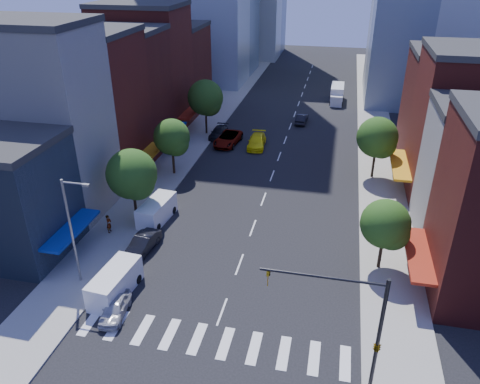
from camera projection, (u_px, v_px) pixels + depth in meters
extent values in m
plane|color=black|center=(222.00, 312.00, 34.56)|extent=(220.00, 220.00, 0.00)
cube|color=gray|center=(208.00, 124.00, 71.60)|extent=(5.00, 120.00, 0.15)
cube|color=gray|center=(376.00, 136.00, 66.85)|extent=(5.00, 120.00, 0.15)
cube|color=silver|center=(211.00, 341.00, 31.96)|extent=(19.00, 3.00, 0.01)
cube|color=beige|center=(39.00, 123.00, 44.82)|extent=(12.00, 8.00, 18.00)
cube|color=#5C1B15|center=(85.00, 108.00, 52.65)|extent=(12.00, 9.00, 16.00)
cube|color=#501614|center=(119.00, 92.00, 60.25)|extent=(12.00, 8.00, 15.00)
cube|color=#5C1B15|center=(144.00, 70.00, 67.17)|extent=(12.00, 9.00, 17.00)
cube|color=#501614|center=(168.00, 69.00, 76.33)|extent=(12.00, 10.00, 13.00)
cube|color=#5C1B15|center=(477.00, 129.00, 47.94)|extent=(12.00, 10.00, 15.00)
cube|color=#501614|center=(456.00, 109.00, 57.07)|extent=(12.00, 10.00, 13.00)
cylinder|color=black|center=(379.00, 336.00, 26.76)|extent=(0.24, 0.24, 8.00)
cylinder|color=black|center=(322.00, 277.00, 25.77)|extent=(7.00, 0.16, 0.16)
imported|color=gold|center=(268.00, 278.00, 26.61)|extent=(0.22, 0.18, 1.10)
imported|color=gold|center=(377.00, 346.00, 27.12)|extent=(0.48, 2.24, 0.90)
cylinder|color=slate|center=(72.00, 233.00, 35.57)|extent=(0.20, 0.20, 9.00)
cylinder|color=slate|center=(74.00, 183.00, 33.40)|extent=(2.00, 0.14, 0.14)
cube|color=slate|center=(86.00, 185.00, 33.26)|extent=(0.50, 0.25, 0.18)
cylinder|color=black|center=(135.00, 201.00, 45.32)|extent=(0.28, 0.28, 3.92)
sphere|color=#194012|center=(132.00, 174.00, 43.97)|extent=(4.80, 4.80, 4.80)
sphere|color=#194012|center=(137.00, 183.00, 43.91)|extent=(3.36, 3.36, 3.36)
cylinder|color=black|center=(173.00, 159.00, 54.92)|extent=(0.28, 0.28, 3.64)
sphere|color=#194012|center=(172.00, 137.00, 53.67)|extent=(4.20, 4.20, 4.20)
sphere|color=#194012|center=(176.00, 144.00, 53.59)|extent=(2.94, 2.94, 2.94)
cylinder|color=black|center=(206.00, 119.00, 66.94)|extent=(0.28, 0.28, 4.20)
sphere|color=#194012|center=(205.00, 98.00, 65.49)|extent=(5.00, 5.00, 5.00)
sphere|color=#194012|center=(209.00, 104.00, 65.46)|extent=(3.50, 3.50, 3.50)
cylinder|color=black|center=(381.00, 250.00, 38.48)|extent=(0.28, 0.28, 3.36)
sphere|color=#194012|center=(385.00, 224.00, 37.32)|extent=(4.00, 4.00, 4.00)
sphere|color=#194012|center=(392.00, 233.00, 37.22)|extent=(2.80, 2.80, 2.80)
cylinder|color=black|center=(374.00, 161.00, 53.96)|extent=(0.28, 0.28, 3.92)
sphere|color=#194012|center=(377.00, 137.00, 52.60)|extent=(4.60, 4.60, 4.60)
sphere|color=#194012|center=(382.00, 144.00, 52.55)|extent=(3.22, 3.22, 3.22)
imported|color=#ACACB1|center=(115.00, 308.00, 33.95)|extent=(2.05, 4.07, 1.33)
imported|color=black|center=(143.00, 244.00, 41.21)|extent=(2.04, 4.63, 1.48)
imported|color=#999999|center=(228.00, 139.00, 63.98)|extent=(3.29, 6.18, 1.65)
imported|color=black|center=(219.00, 132.00, 66.51)|extent=(2.10, 4.88, 1.40)
cube|color=silver|center=(115.00, 283.00, 35.84)|extent=(2.51, 5.30, 2.16)
cube|color=black|center=(100.00, 296.00, 34.04)|extent=(1.99, 1.19, 0.93)
cylinder|color=black|center=(93.00, 302.00, 34.93)|extent=(0.33, 0.80, 0.78)
cylinder|color=black|center=(115.00, 307.00, 34.44)|extent=(0.33, 0.80, 0.78)
cylinder|color=black|center=(117.00, 275.00, 37.89)|extent=(0.33, 0.80, 0.78)
cylinder|color=black|center=(138.00, 279.00, 37.40)|extent=(0.33, 0.80, 0.78)
cube|color=white|center=(157.00, 211.00, 45.81)|extent=(2.53, 5.23, 2.12)
cube|color=black|center=(147.00, 218.00, 44.05)|extent=(1.96, 1.20, 0.91)
cylinder|color=black|center=(141.00, 224.00, 44.94)|extent=(0.33, 0.79, 0.77)
cylinder|color=black|center=(158.00, 227.00, 44.43)|extent=(0.33, 0.79, 0.77)
cylinder|color=black|center=(157.00, 207.00, 47.83)|extent=(0.33, 0.79, 0.77)
cylinder|color=black|center=(173.00, 210.00, 47.33)|extent=(0.33, 0.79, 0.77)
imported|color=#FBF00D|center=(257.00, 141.00, 63.17)|extent=(2.56, 5.57, 1.58)
imported|color=black|center=(302.00, 119.00, 71.91)|extent=(1.76, 4.38, 1.42)
imported|color=#999999|center=(336.00, 97.00, 82.67)|extent=(2.02, 4.09, 1.34)
cube|color=silver|center=(337.00, 93.00, 82.09)|extent=(2.13, 5.77, 2.84)
cube|color=silver|center=(336.00, 101.00, 79.37)|extent=(1.95, 1.60, 1.78)
cylinder|color=black|center=(330.00, 103.00, 80.43)|extent=(0.27, 0.80, 0.80)
cylinder|color=black|center=(342.00, 104.00, 80.06)|extent=(0.27, 0.80, 0.80)
cylinder|color=black|center=(331.00, 97.00, 83.90)|extent=(0.27, 0.80, 0.80)
cylinder|color=black|center=(342.00, 97.00, 83.53)|extent=(0.27, 0.80, 0.80)
imported|color=#999999|center=(109.00, 224.00, 43.65)|extent=(0.47, 0.68, 1.80)
imported|color=#999999|center=(145.00, 186.00, 50.65)|extent=(1.01, 1.11, 1.87)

